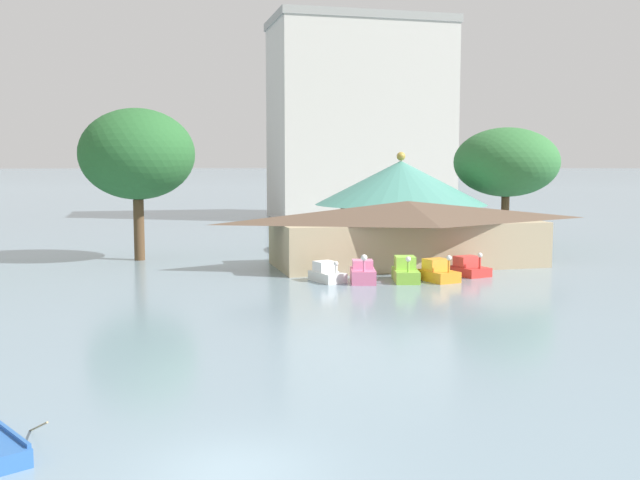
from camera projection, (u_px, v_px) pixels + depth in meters
ground_plane at (231, 471)px, 16.81m from camera, size 2000.00×2000.00×0.00m
pedal_boat_white at (327, 274)px, 43.81m from camera, size 1.95×2.67×1.34m
pedal_boat_pink at (363, 273)px, 43.47m from camera, size 1.98×2.81×1.79m
pedal_boat_lime at (405, 271)px, 43.94m from camera, size 2.06×3.17×1.64m
pedal_boat_orange at (438, 272)px, 43.96m from camera, size 2.07×2.69×1.67m
pedal_boat_red at (469, 268)px, 46.11m from camera, size 2.22×2.67×1.55m
boathouse at (407, 232)px, 50.54m from camera, size 19.53×8.19×4.44m
green_roof_pavilion at (400, 198)px, 58.59m from camera, size 13.67×13.67×7.92m
shoreline_tree_mid at (137, 154)px, 52.69m from camera, size 8.25×8.25×10.95m
shoreline_tree_right at (506, 162)px, 61.47m from camera, size 8.75×8.75×10.00m
background_building_block at (359, 119)px, 94.70m from camera, size 22.62×12.77×25.28m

